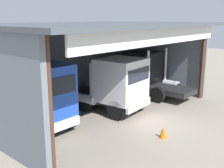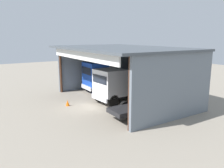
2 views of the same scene
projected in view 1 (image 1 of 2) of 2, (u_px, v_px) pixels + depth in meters
The scene contains 8 objects.
ground_plane at pixel (153, 124), 14.76m from camera, with size 80.00×80.00×0.00m, color gray.
workshop_shed at pixel (88, 50), 17.00m from camera, with size 14.17×9.33×5.34m.
truck_blue_center_bay at pixel (39, 97), 13.43m from camera, with size 2.75×4.78×3.60m.
truck_white_left_bay at pixel (116, 84), 16.34m from camera, with size 2.98×5.29×3.31m.
truck_black_center_left_bay at pixel (148, 73), 20.10m from camera, with size 2.73×5.16×3.49m.
oil_drum at pixel (95, 87), 20.84m from camera, with size 0.58×0.58×0.93m, color #197233.
tool_cart at pixel (45, 101), 17.33m from camera, with size 0.90×0.60×1.00m, color #1E59A5.
traffic_cone at pixel (163, 132), 13.06m from camera, with size 0.36×0.36×0.56m, color orange.
Camera 1 is at (-11.91, -7.35, 5.62)m, focal length 43.63 mm.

